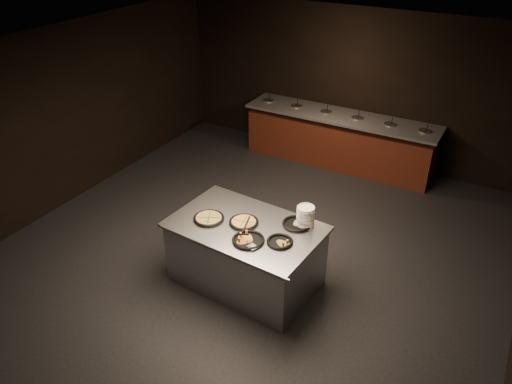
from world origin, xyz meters
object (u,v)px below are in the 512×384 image
Objects in this scene: serving_counter at (246,255)px; plate_stack at (305,216)px; pan_veggie_whole at (209,218)px; pan_cheese_whole at (244,222)px.

serving_counter is 7.42× the size of plate_stack.
serving_counter is 0.71m from pan_veggie_whole.
plate_stack reaches higher than serving_counter.
pan_veggie_whole is at bearing -162.02° from serving_counter.
pan_cheese_whole is (0.44, 0.15, -0.00)m from pan_veggie_whole.
pan_veggie_whole is 1.05× the size of pan_cheese_whole.
serving_counter is 5.00× the size of pan_veggie_whole.
plate_stack is (0.66, 0.37, 0.61)m from serving_counter.
serving_counter is 0.98m from plate_stack.
pan_cheese_whole is at bearing 150.94° from serving_counter.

